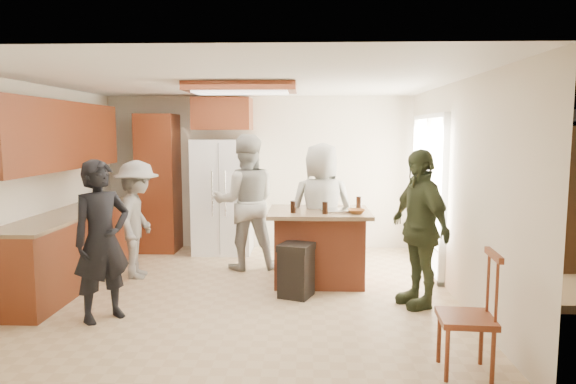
{
  "coord_description": "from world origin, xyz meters",
  "views": [
    {
      "loc": [
        0.77,
        -5.92,
        1.92
      ],
      "look_at": [
        0.54,
        0.63,
        1.15
      ],
      "focal_mm": 32.0,
      "sensor_mm": 36.0,
      "label": 1
    }
  ],
  "objects_px": {
    "person_front_left": "(102,241)",
    "person_counter": "(138,219)",
    "person_side_right": "(419,228)",
    "refrigerator": "(223,196)",
    "spindle_chair": "(469,318)",
    "person_behind_right": "(321,210)",
    "kitchen_island": "(319,245)",
    "trash_bin": "(296,270)",
    "person_behind_left": "(246,202)"
  },
  "relations": [
    {
      "from": "person_side_right",
      "to": "spindle_chair",
      "type": "height_order",
      "value": "person_side_right"
    },
    {
      "from": "person_behind_right",
      "to": "person_counter",
      "type": "xyz_separation_m",
      "value": [
        -2.42,
        -0.13,
        -0.12
      ]
    },
    {
      "from": "person_side_right",
      "to": "refrigerator",
      "type": "height_order",
      "value": "refrigerator"
    },
    {
      "from": "person_counter",
      "to": "person_front_left",
      "type": "bearing_deg",
      "value": 179.44
    },
    {
      "from": "person_behind_right",
      "to": "refrigerator",
      "type": "distance_m",
      "value": 2.03
    },
    {
      "from": "person_front_left",
      "to": "kitchen_island",
      "type": "bearing_deg",
      "value": -15.27
    },
    {
      "from": "person_behind_left",
      "to": "spindle_chair",
      "type": "distance_m",
      "value": 3.81
    },
    {
      "from": "spindle_chair",
      "to": "refrigerator",
      "type": "bearing_deg",
      "value": 122.66
    },
    {
      "from": "person_side_right",
      "to": "refrigerator",
      "type": "xyz_separation_m",
      "value": [
        -2.56,
        2.45,
        0.03
      ]
    },
    {
      "from": "person_behind_left",
      "to": "person_counter",
      "type": "distance_m",
      "value": 1.47
    },
    {
      "from": "person_behind_left",
      "to": "person_side_right",
      "type": "relative_size",
      "value": 1.08
    },
    {
      "from": "person_behind_left",
      "to": "kitchen_island",
      "type": "relative_size",
      "value": 1.47
    },
    {
      "from": "person_behind_left",
      "to": "spindle_chair",
      "type": "relative_size",
      "value": 1.9
    },
    {
      "from": "person_front_left",
      "to": "kitchen_island",
      "type": "distance_m",
      "value": 2.67
    },
    {
      "from": "person_side_right",
      "to": "trash_bin",
      "type": "xyz_separation_m",
      "value": [
        -1.35,
        0.24,
        -0.55
      ]
    },
    {
      "from": "refrigerator",
      "to": "kitchen_island",
      "type": "relative_size",
      "value": 1.41
    },
    {
      "from": "person_behind_left",
      "to": "person_side_right",
      "type": "distance_m",
      "value": 2.56
    },
    {
      "from": "person_front_left",
      "to": "kitchen_island",
      "type": "relative_size",
      "value": 1.29
    },
    {
      "from": "person_front_left",
      "to": "refrigerator",
      "type": "relative_size",
      "value": 0.92
    },
    {
      "from": "trash_bin",
      "to": "kitchen_island",
      "type": "bearing_deg",
      "value": 65.82
    },
    {
      "from": "person_behind_left",
      "to": "refrigerator",
      "type": "height_order",
      "value": "person_behind_left"
    },
    {
      "from": "person_counter",
      "to": "trash_bin",
      "type": "bearing_deg",
      "value": -115.49
    },
    {
      "from": "spindle_chair",
      "to": "person_counter",
      "type": "bearing_deg",
      "value": 143.3
    },
    {
      "from": "person_behind_left",
      "to": "refrigerator",
      "type": "relative_size",
      "value": 1.05
    },
    {
      "from": "refrigerator",
      "to": "person_side_right",
      "type": "bearing_deg",
      "value": -43.69
    },
    {
      "from": "refrigerator",
      "to": "person_behind_right",
      "type": "bearing_deg",
      "value": -41.19
    },
    {
      "from": "kitchen_island",
      "to": "spindle_chair",
      "type": "relative_size",
      "value": 1.29
    },
    {
      "from": "person_side_right",
      "to": "trash_bin",
      "type": "distance_m",
      "value": 1.48
    },
    {
      "from": "person_side_right",
      "to": "person_counter",
      "type": "xyz_separation_m",
      "value": [
        -3.46,
        0.99,
        -0.09
      ]
    },
    {
      "from": "kitchen_island",
      "to": "trash_bin",
      "type": "height_order",
      "value": "kitchen_island"
    },
    {
      "from": "kitchen_island",
      "to": "spindle_chair",
      "type": "bearing_deg",
      "value": -65.67
    },
    {
      "from": "person_front_left",
      "to": "person_counter",
      "type": "xyz_separation_m",
      "value": [
        -0.15,
        1.54,
        -0.05
      ]
    },
    {
      "from": "person_behind_left",
      "to": "kitchen_island",
      "type": "bearing_deg",
      "value": 138.6
    },
    {
      "from": "person_side_right",
      "to": "refrigerator",
      "type": "relative_size",
      "value": 0.97
    },
    {
      "from": "refrigerator",
      "to": "kitchen_island",
      "type": "xyz_separation_m",
      "value": [
        1.49,
        -1.59,
        -0.43
      ]
    },
    {
      "from": "person_behind_right",
      "to": "person_side_right",
      "type": "bearing_deg",
      "value": 125.28
    },
    {
      "from": "person_front_left",
      "to": "spindle_chair",
      "type": "relative_size",
      "value": 1.66
    },
    {
      "from": "person_front_left",
      "to": "spindle_chair",
      "type": "distance_m",
      "value": 3.55
    },
    {
      "from": "person_side_right",
      "to": "person_counter",
      "type": "distance_m",
      "value": 3.6
    },
    {
      "from": "person_behind_right",
      "to": "refrigerator",
      "type": "bearing_deg",
      "value": -48.9
    },
    {
      "from": "person_front_left",
      "to": "person_counter",
      "type": "bearing_deg",
      "value": 47.79
    },
    {
      "from": "trash_bin",
      "to": "person_behind_left",
      "type": "bearing_deg",
      "value": 120.62
    },
    {
      "from": "person_front_left",
      "to": "person_behind_right",
      "type": "xyz_separation_m",
      "value": [
        2.27,
        1.67,
        0.07
      ]
    },
    {
      "from": "person_behind_left",
      "to": "person_counter",
      "type": "height_order",
      "value": "person_behind_left"
    },
    {
      "from": "trash_bin",
      "to": "spindle_chair",
      "type": "distance_m",
      "value": 2.34
    },
    {
      "from": "person_behind_right",
      "to": "person_side_right",
      "type": "xyz_separation_m",
      "value": [
        1.04,
        -1.11,
        -0.02
      ]
    },
    {
      "from": "trash_bin",
      "to": "person_counter",
      "type": "bearing_deg",
      "value": 160.5
    },
    {
      "from": "person_side_right",
      "to": "spindle_chair",
      "type": "bearing_deg",
      "value": -18.19
    },
    {
      "from": "kitchen_island",
      "to": "refrigerator",
      "type": "bearing_deg",
      "value": 133.16
    },
    {
      "from": "refrigerator",
      "to": "kitchen_island",
      "type": "height_order",
      "value": "refrigerator"
    }
  ]
}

